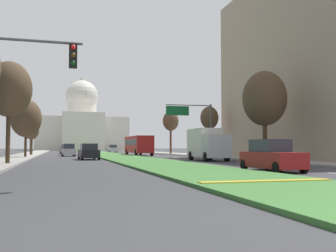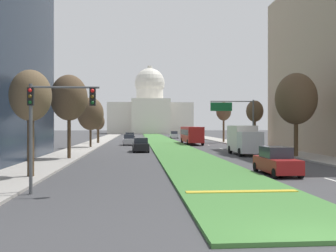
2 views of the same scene
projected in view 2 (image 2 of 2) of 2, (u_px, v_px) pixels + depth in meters
name	position (u px, v px, depth m)	size (l,w,h in m)	color
ground_plane	(161.00, 141.00, 79.94)	(307.35, 307.35, 0.00)	#3D3D3F
grass_median	(163.00, 142.00, 72.98)	(5.84, 125.74, 0.14)	#427A38
median_curb_nose	(242.00, 191.00, 17.90)	(5.25, 0.50, 0.04)	gold
lane_dashes_right	(243.00, 155.00, 41.92)	(0.16, 42.35, 0.01)	silver
sidewalk_left	(93.00, 144.00, 65.03)	(4.00, 125.74, 0.15)	#9E9991
sidewalk_right	(236.00, 143.00, 67.00)	(4.00, 125.74, 0.15)	#9E9991
capitol_building	(150.00, 111.00, 148.72)	(31.58, 24.07, 26.28)	silver
traffic_light_near_left	(49.00, 114.00, 18.11)	(3.34, 0.35, 5.20)	#515456
overhead_guide_sign	(237.00, 114.00, 49.30)	(5.70, 0.20, 6.50)	#515456
street_tree_left_near	(31.00, 97.00, 23.29)	(2.50, 2.50, 6.62)	#4C3823
street_tree_left_mid	(69.00, 98.00, 35.93)	(3.44, 3.44, 7.97)	#4C3823
street_tree_right_mid	(296.00, 99.00, 38.26)	(4.10, 4.10, 8.45)	#4C3823
street_tree_left_far	(91.00, 114.00, 54.29)	(3.71, 3.71, 7.16)	#4C3823
street_tree_right_far	(255.00, 112.00, 54.27)	(2.42, 2.42, 6.73)	#4C3823
street_tree_left_distant	(98.00, 122.00, 66.82)	(2.27, 2.27, 5.26)	#4C3823
street_tree_right_distant	(224.00, 112.00, 70.33)	(2.74, 2.74, 7.49)	#4C3823
sedan_lead_stopped	(276.00, 162.00, 25.22)	(1.85, 4.62, 1.83)	maroon
sedan_midblock	(141.00, 145.00, 46.74)	(2.07, 4.76, 1.71)	black
sedan_distant	(129.00, 140.00, 62.03)	(1.97, 4.28, 1.78)	#BCBCC1
sedan_far_horizon	(130.00, 137.00, 77.92)	(2.17, 4.32, 1.73)	black
sedan_very_far	(174.00, 135.00, 94.04)	(1.91, 4.32, 1.75)	#BCBCC1
box_truck_delivery	(244.00, 139.00, 41.83)	(2.40, 6.40, 3.20)	#BCBCC1
city_bus	(192.00, 134.00, 64.66)	(2.62, 11.00, 2.95)	#B21E1E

